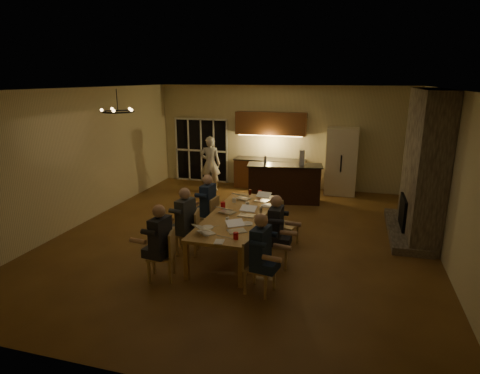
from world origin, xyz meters
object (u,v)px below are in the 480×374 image
mug_mid (247,204)px  can_cola (250,192)px  refrigerator (341,161)px  person_left_near (161,243)px  standing_person (210,164)px  mug_front (227,220)px  person_right_near (261,255)px  laptop_c (227,207)px  plate_near (247,224)px  dining_table (237,232)px  chair_left_mid (187,232)px  mug_back (234,200)px  laptop_e (243,194)px  person_right_mid (276,231)px  chair_left_far (207,216)px  bar_island (284,183)px  chair_left_near (161,255)px  laptop_d (247,210)px  laptop_f (262,196)px  redcup_far (260,193)px  chair_right_near (260,267)px  laptop_a (206,227)px  redcup_near (236,236)px  can_silver (228,223)px  person_left_far (208,205)px  chandelier (118,112)px  chair_right_mid (277,243)px  laptop_b (237,225)px  bar_blender (302,158)px  chair_right_far (286,224)px  can_right (261,210)px  plate_far (267,206)px  bar_bottle (265,160)px  redcup_mid (223,205)px

mug_mid → can_cola: can_cola is taller
refrigerator → person_left_near: bearing=-113.0°
standing_person → mug_front: bearing=102.5°
person_right_near → laptop_c: size_ratio=4.31×
plate_near → dining_table: bearing=124.5°
chair_left_mid → mug_back: chair_left_mid is taller
laptop_e → person_right_mid: bearing=141.6°
chair_left_far → bar_island: bearing=162.4°
person_right_near → person_right_mid: same height
dining_table → bar_island: bar_island is taller
chair_left_near → laptop_d: laptop_d is taller
bar_island → laptop_f: size_ratio=6.47×
chair_left_far → redcup_far: chair_left_far is taller
chair_right_near → laptop_a: laptop_a is taller
redcup_near → laptop_f: bearing=91.4°
bar_island → mug_front: bearing=-104.9°
dining_table → can_silver: bearing=-89.4°
refrigerator → person_left_far: 5.00m
person_right_mid → chandelier: bearing=82.8°
chair_right_mid → laptop_b: laptop_b is taller
refrigerator → chair_left_mid: bearing=-117.7°
chair_right_near → chandelier: 4.31m
laptop_b → bar_blender: size_ratio=0.76×
chair_right_mid → person_right_mid: 0.25m
chair_left_near → chair_right_mid: same height
person_left_near → laptop_b: 1.37m
chair_right_near → redcup_far: 3.10m
chair_left_near → person_left_near: bearing=17.4°
can_silver → chair_left_near: bearing=-135.9°
chair_right_far → standing_person: (-2.97, 3.54, 0.41)m
chair_right_far → can_right: size_ratio=7.42×
chair_left_near → chair_right_far: (1.84, 2.09, 0.00)m
refrigerator → chair_right_near: bearing=-99.1°
laptop_e → laptop_c: bearing=104.9°
person_left_near → can_right: (1.32, 1.85, 0.12)m
chair_right_near → chandelier: chandelier is taller
bar_island → chair_right_far: (0.56, -2.98, -0.10)m
mug_front → can_right: size_ratio=0.83×
chair_right_mid → plate_far: bearing=12.8°
chair_right_mid → chair_right_far: (0.01, 1.03, 0.00)m
bar_island → bar_bottle: 0.86m
person_right_near → laptop_d: person_right_near is taller
redcup_near → bar_blender: bar_blender is taller
person_left_near → mug_front: 1.41m
refrigerator → laptop_b: bearing=-105.7°
dining_table → standing_person: standing_person is taller
redcup_far → plate_far: bearing=-65.8°
chandelier → mug_front: (2.45, -0.42, -1.95)m
dining_table → redcup_mid: redcup_mid is taller
chair_left_far → plate_near: 1.62m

